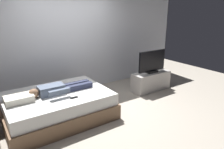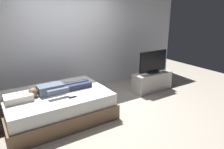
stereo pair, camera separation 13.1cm
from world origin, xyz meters
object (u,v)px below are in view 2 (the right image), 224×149
object	(u,v)px
bed	(57,105)
person	(57,88)
pillow	(18,98)
tv_stand	(152,82)
remote	(73,97)
tv	(153,62)

from	to	relation	value
bed	person	xyz separation A→B (m)	(0.03, 0.00, 0.36)
pillow	tv_stand	xyz separation A→B (m)	(3.32, 0.05, -0.35)
remote	tv	world-z (taller)	tv
pillow	person	bearing A→B (deg)	0.38
person	bed	bearing A→B (deg)	-170.67
remote	person	bearing A→B (deg)	110.47
pillow	person	distance (m)	0.72
person	tv_stand	world-z (taller)	person
person	tv_stand	distance (m)	2.62
remote	tv	size ratio (longest dim) A/B	0.17
pillow	remote	size ratio (longest dim) A/B	3.20
tv	pillow	bearing A→B (deg)	-179.20
bed	pillow	xyz separation A→B (m)	(-0.70, 0.00, 0.34)
tv_stand	tv	xyz separation A→B (m)	(0.00, 0.00, 0.53)
bed	person	size ratio (longest dim) A/B	1.61
bed	person	world-z (taller)	person
pillow	tv	bearing A→B (deg)	0.80
bed	remote	xyz separation A→B (m)	(0.18, -0.40, 0.29)
bed	tv	size ratio (longest dim) A/B	2.31
bed	remote	distance (m)	0.52
pillow	remote	bearing A→B (deg)	-24.56
pillow	tv_stand	world-z (taller)	pillow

